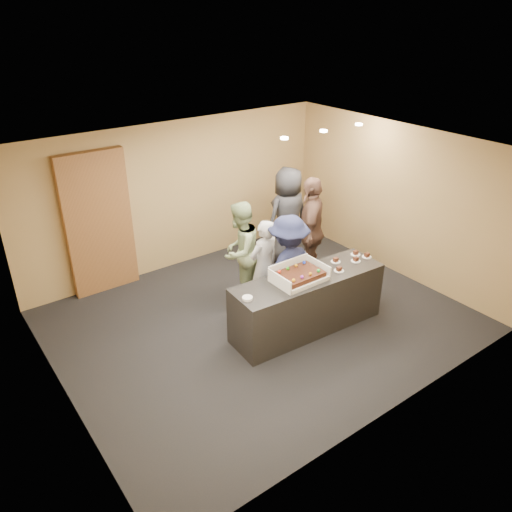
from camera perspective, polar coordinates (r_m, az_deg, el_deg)
name	(u,v)px	position (r m, az deg, el deg)	size (l,w,h in m)	color
room	(261,243)	(7.26, 0.60, 1.48)	(6.04, 6.00, 2.70)	black
serving_counter	(307,303)	(7.57, 5.89, -5.31)	(2.40, 0.70, 0.90)	black
storage_cabinet	(99,224)	(8.65, -17.54, 3.52)	(1.10, 0.15, 2.43)	brown
cake_box	(298,277)	(7.22, 4.83, -2.35)	(0.76, 0.52, 0.22)	white
sheet_cake	(299,274)	(7.18, 4.98, -2.10)	(0.65, 0.45, 0.12)	black
plate_stack	(247,298)	(6.75, -0.99, -4.84)	(0.14, 0.14, 0.04)	white
slice_a	(339,270)	(7.54, 9.47, -1.53)	(0.15, 0.15, 0.07)	white
slice_b	(336,260)	(7.79, 9.09, -0.51)	(0.15, 0.15, 0.07)	white
slice_c	(356,260)	(7.87, 11.34, -0.43)	(0.15, 0.15, 0.07)	white
slice_d	(356,253)	(8.07, 11.31, 0.30)	(0.15, 0.15, 0.07)	white
slice_e	(367,256)	(8.03, 12.55, 0.03)	(0.15, 0.15, 0.07)	white
person_server_grey	(264,266)	(7.87, 0.91, -1.13)	(0.56, 0.37, 1.54)	#AFAFB4
person_sage_man	(240,251)	(8.18, -1.84, 0.57)	(0.82, 0.64, 1.68)	#97AD7B
person_navy_man	(288,268)	(7.65, 3.66, -1.37)	(1.10, 0.63, 1.70)	#1B2042
person_brown_extra	(311,230)	(8.68, 6.29, 2.93)	(1.13, 0.47, 1.92)	brown
person_dark_suit	(288,216)	(9.34, 3.65, 4.60)	(0.91, 0.59, 1.86)	#292A2F
ceiling_spotlights	(324,131)	(8.18, 7.73, 13.99)	(1.72, 0.12, 0.03)	#FFEAC6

